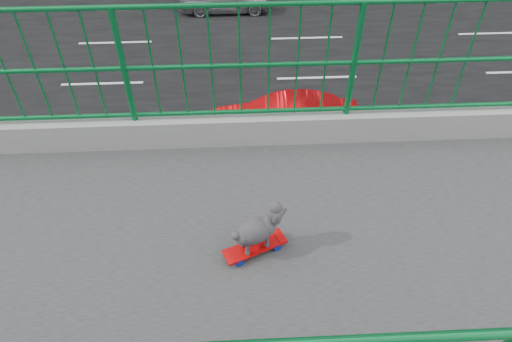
% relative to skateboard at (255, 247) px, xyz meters
% --- Properties ---
extents(road, '(18.00, 90.00, 0.02)m').
position_rel_skateboard_xyz_m(road, '(-12.95, -5.06, -7.04)').
color(road, black).
rests_on(road, ground).
extents(skateboard, '(0.34, 0.52, 0.07)m').
position_rel_skateboard_xyz_m(skateboard, '(0.00, 0.00, 0.00)').
color(skateboard, '#C70707').
rests_on(skateboard, footbridge).
extents(poodle, '(0.29, 0.43, 0.38)m').
position_rel_skateboard_xyz_m(poodle, '(-0.01, 0.02, 0.22)').
color(poodle, '#312E33').
rests_on(poodle, skateboard).
extents(car_1, '(1.68, 4.83, 1.59)m').
position_rel_skateboard_xyz_m(car_1, '(-9.15, 1.29, -6.25)').
color(car_1, red).
rests_on(car_1, ground).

